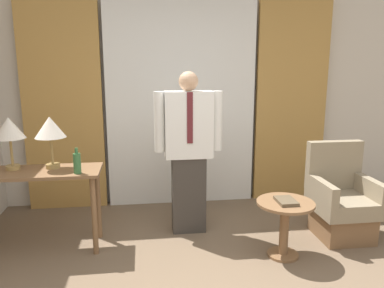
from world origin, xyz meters
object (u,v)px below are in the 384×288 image
table_lamp_right (50,129)px  desk (32,185)px  armchair (341,203)px  side_table (285,219)px  table_lamp_left (9,130)px  person (189,148)px  book (286,201)px  bottle_near_edge (77,163)px

table_lamp_right → desk: bearing=-158.0°
armchair → side_table: armchair is taller
table_lamp_left → person: (1.66, 0.14, -0.25)m
table_lamp_right → armchair: table_lamp_right is taller
person → armchair: bearing=-12.1°
desk → table_lamp_right: 0.54m
side_table → book: (-0.00, -0.02, 0.18)m
desk → bottle_near_edge: 0.51m
bottle_near_edge → side_table: (1.84, -0.30, -0.51)m
table_lamp_left → table_lamp_right: same height
desk → person: bearing=8.3°
table_lamp_left → bottle_near_edge: 0.71m
table_lamp_left → bottle_near_edge: size_ratio=2.09×
desk → book: bearing=-11.5°
person → book: (0.79, -0.68, -0.36)m
table_lamp_right → person: (1.31, 0.14, -0.25)m
side_table → armchair: bearing=24.4°
bottle_near_edge → table_lamp_right: bearing=140.6°
table_lamp_left → armchair: table_lamp_left is taller
bottle_near_edge → person: person is taller
bottle_near_edge → person: 1.11m
bottle_near_edge → armchair: bottle_near_edge is taller
desk → table_lamp_right: bearing=22.0°
side_table → book: 0.18m
person → side_table: person is taller
desk → table_lamp_left: table_lamp_left is taller
desk → table_lamp_left: (-0.18, 0.07, 0.51)m
desk → book: size_ratio=5.53×
person → book: bearing=-40.6°
bottle_near_edge → side_table: size_ratio=0.44×
bottle_near_edge → side_table: 1.94m
table_lamp_right → side_table: (2.10, -0.51, -0.79)m
book → table_lamp_left: bearing=167.7°
book → armchair: bearing=25.5°
side_table → book: book is taller
bottle_near_edge → person: size_ratio=0.14×
side_table → table_lamp_left: bearing=168.2°
person → side_table: 1.16m
desk → bottle_near_edge: (0.44, -0.14, 0.23)m
book → desk: bearing=168.5°
table_lamp_left → side_table: 2.63m
desk → side_table: 2.34m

